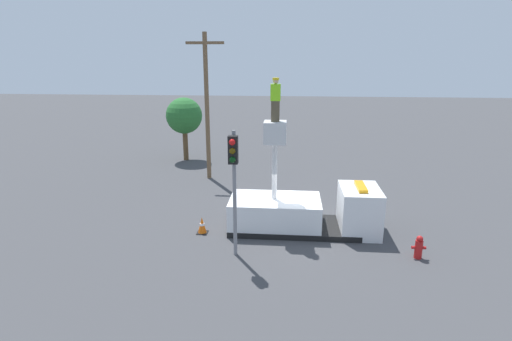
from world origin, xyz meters
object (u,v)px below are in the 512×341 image
bucket_truck (303,211)px  worker (275,100)px  fire_hydrant (419,247)px  tree_left_bg (184,116)px  traffic_light_pole (234,170)px  traffic_cone_rear (202,225)px  utility_pole (207,103)px

bucket_truck → worker: 4.94m
fire_hydrant → tree_left_bg: size_ratio=0.20×
worker → traffic_light_pole: (-1.36, -2.67, -2.21)m
worker → traffic_light_pole: worker is taller
fire_hydrant → tree_left_bg: (-12.40, 13.77, 2.75)m
traffic_cone_rear → worker: bearing=13.9°
traffic_light_pole → fire_hydrant: 7.49m
bucket_truck → tree_left_bg: size_ratio=1.42×
fire_hydrant → tree_left_bg: 18.73m
worker → tree_left_bg: (-6.89, 11.53, -2.42)m
worker → traffic_light_pole: 3.72m
fire_hydrant → utility_pole: utility_pole is taller
traffic_cone_rear → utility_pole: utility_pole is taller
utility_pole → fire_hydrant: bearing=-43.9°
bucket_truck → worker: worker is taller
utility_pole → bucket_truck: bearing=-52.2°
bucket_truck → fire_hydrant: bucket_truck is taller
bucket_truck → worker: (-1.27, 0.00, 4.78)m
bucket_truck → fire_hydrant: bearing=-27.9°
traffic_cone_rear → tree_left_bg: (-3.86, 12.28, 2.85)m
worker → utility_pole: size_ratio=0.20×
worker → fire_hydrant: worker is taller
bucket_truck → fire_hydrant: 4.80m
traffic_cone_rear → traffic_light_pole: bearing=-48.9°
traffic_light_pole → utility_pole: (-2.96, 9.87, 1.23)m
fire_hydrant → traffic_cone_rear: fire_hydrant is taller
bucket_truck → traffic_light_pole: (-2.63, -2.67, 2.57)m
traffic_light_pole → traffic_cone_rear: size_ratio=6.62×
tree_left_bg → traffic_cone_rear: bearing=-72.6°
bucket_truck → traffic_cone_rear: bucket_truck is taller
traffic_cone_rear → tree_left_bg: tree_left_bg is taller
traffic_cone_rear → utility_pole: (-1.28, 7.95, 4.29)m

